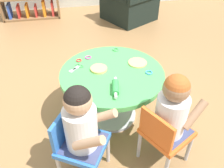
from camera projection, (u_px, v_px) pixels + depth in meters
ground_plane at (112, 115)px, 2.21m from camera, size 10.00×10.00×0.00m
craft_table at (112, 84)px, 1.98m from camera, size 0.85×0.85×0.49m
child_chair_left at (78, 143)px, 1.58m from camera, size 0.41×0.41×0.54m
seated_child_left at (81, 121)px, 1.43m from camera, size 0.43×0.40×0.51m
child_chair_right at (164, 134)px, 1.64m from camera, size 0.41×0.41×0.54m
seated_child_right at (173, 108)px, 1.52m from camera, size 0.43×0.40×0.51m
bookshelf_low at (30, 0)px, 3.87m from camera, size 0.93×0.28×0.70m
armchair_dark at (132, 1)px, 3.80m from camera, size 0.97×0.97×0.85m
rolling_pin at (115, 87)px, 1.71m from camera, size 0.07×0.23×0.05m
craft_scissors at (77, 67)px, 1.96m from camera, size 0.13×0.13×0.01m
playdough_blob_0 at (138, 63)px, 2.01m from camera, size 0.16×0.16×0.01m
playdough_blob_1 at (99, 69)px, 1.93m from camera, size 0.14×0.14×0.02m
cookie_cutter_0 at (88, 57)px, 2.08m from camera, size 0.06×0.06×0.01m
cookie_cutter_1 at (149, 72)px, 1.89m from camera, size 0.06×0.06×0.01m
cookie_cutter_2 at (79, 60)px, 2.04m from camera, size 0.05×0.05×0.01m
cookie_cutter_3 at (116, 49)px, 2.19m from camera, size 0.06×0.06×0.01m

